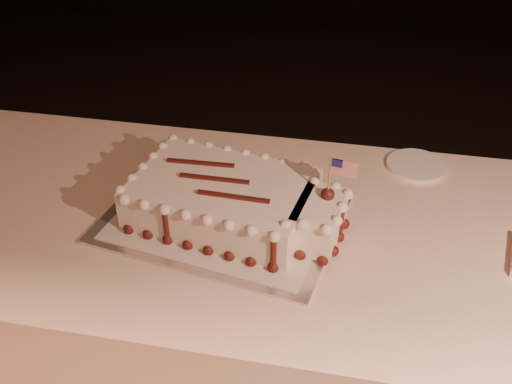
% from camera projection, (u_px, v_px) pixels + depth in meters
% --- Properties ---
extents(room_shell, '(6.10, 8.10, 2.90)m').
position_uv_depth(room_shell, '(294.00, 88.00, 0.49)').
color(room_shell, black).
rests_on(room_shell, ground).
extents(banquet_table, '(2.40, 0.80, 0.75)m').
position_uv_depth(banquet_table, '(309.00, 333.00, 1.57)').
color(banquet_table, '#F9D6C1').
rests_on(banquet_table, ground).
extents(cake_board, '(0.61, 0.50, 0.01)m').
position_uv_depth(cake_board, '(224.00, 217.00, 1.38)').
color(cake_board, silver).
rests_on(cake_board, banquet_table).
extents(doily, '(0.54, 0.45, 0.00)m').
position_uv_depth(doily, '(223.00, 215.00, 1.37)').
color(doily, silver).
rests_on(doily, cake_board).
extents(sheet_cake, '(0.54, 0.36, 0.20)m').
position_uv_depth(sheet_cake, '(234.00, 201.00, 1.34)').
color(sheet_cake, white).
rests_on(sheet_cake, doily).
extents(side_plate, '(0.16, 0.16, 0.01)m').
position_uv_depth(side_plate, '(416.00, 166.00, 1.55)').
color(side_plate, white).
rests_on(side_plate, banquet_table).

